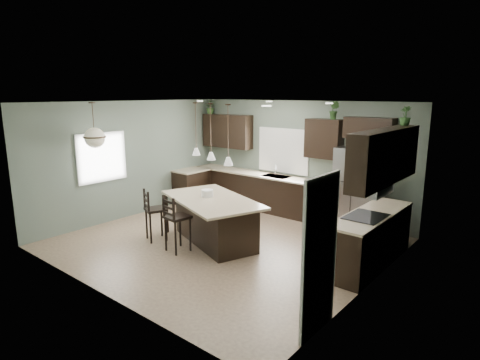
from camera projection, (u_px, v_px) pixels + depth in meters
The scene contains 32 objects.
ground at pixel (224, 243), 8.15m from camera, with size 6.00×6.00×0.00m, color #9E8466.
pantry_door at pixel (320, 256), 4.91m from camera, with size 0.04×0.82×2.04m, color white.
window_back at pixel (283, 151), 10.13m from camera, with size 1.35×0.02×1.00m, color white.
window_left at pixel (101, 157), 9.07m from camera, with size 0.02×1.10×1.00m, color white.
left_return_cabs at pixel (192, 187), 11.01m from camera, with size 0.60×0.90×0.90m, color black.
left_return_countertop at pixel (192, 170), 10.90m from camera, with size 0.66×0.96×0.04m, color #C3B293.
back_lower_cabs at pixel (262, 192), 10.43m from camera, with size 4.20×0.60×0.90m, color black.
back_countertop at pixel (262, 175), 10.31m from camera, with size 4.20×0.66×0.04m, color #C3B293.
sink_inset at pixel (276, 176), 10.03m from camera, with size 0.70×0.45×0.01m, color gray.
faucet at pixel (276, 171), 9.98m from camera, with size 0.02×0.02×0.28m, color silver.
back_upper_left at pixel (227, 131), 11.01m from camera, with size 1.55×0.34×0.90m, color black.
back_upper_right at pixel (324, 139), 9.18m from camera, with size 0.85×0.34×0.90m, color black.
fridge_header at pixel (369, 128), 8.46m from camera, with size 1.05×0.34×0.45m, color black.
right_lower_cabs at pixel (371, 240), 7.03m from camera, with size 0.60×2.35×0.90m, color black.
right_countertop at pixel (372, 214), 6.95m from camera, with size 0.66×2.35×0.04m, color #C3B293.
cooktop at pixel (366, 217), 6.73m from camera, with size 0.58×0.75×0.02m, color black.
wall_oven_front at pixel (348, 240), 7.02m from camera, with size 0.01×0.72×0.60m, color gray.
right_upper_cabs at pixel (385, 156), 6.63m from camera, with size 0.34×2.35×0.90m, color black.
microwave at pixel (374, 182), 6.54m from camera, with size 0.40×0.75×0.40m, color gray.
refrigerator at pixel (358, 190), 8.64m from camera, with size 0.90×0.74×1.85m, color gray.
kitchen_island at pixel (212, 221), 8.04m from camera, with size 2.27×1.29×0.92m, color black.
serving_dish at pixel (207, 193), 8.10m from camera, with size 0.24×0.24×0.14m, color silver.
bar_stool_left at pixel (156, 215), 8.18m from camera, with size 0.40×0.40×1.08m, color black.
bar_stool_center at pixel (178, 223), 7.60m from camera, with size 0.41×0.41×1.12m, color black.
pendant_left at pixel (196, 129), 8.26m from camera, with size 0.17×0.17×1.10m, color white, non-canonical shape.
pendant_center at pixel (211, 132), 7.66m from camera, with size 0.17×0.17×1.10m, color white, non-canonical shape.
pendant_right at pixel (228, 135), 7.07m from camera, with size 0.17×0.17×1.10m, color silver, non-canonical shape.
chandelier at pixel (94, 125), 8.39m from camera, with size 0.47×0.47×0.96m, color #F6EEC9, non-canonical shape.
plant_back_left at pixel (211, 107), 11.22m from camera, with size 0.33×0.29×0.37m, color #335424.
plant_back_right at pixel (334, 110), 8.87m from camera, with size 0.22×0.18×0.41m, color #2C5023.
plant_right_wall at pixel (405, 116), 7.24m from camera, with size 0.19×0.19×0.35m, color #2E5826.
room_shell at pixel (223, 160), 7.79m from camera, with size 6.00×6.00×6.00m.
Camera 1 is at (5.15, -5.72, 2.98)m, focal length 30.00 mm.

